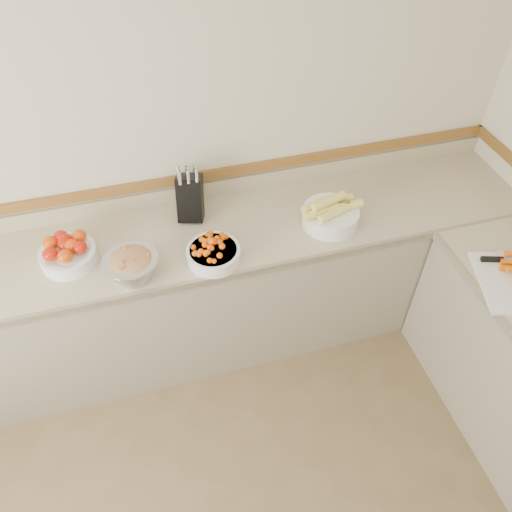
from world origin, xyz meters
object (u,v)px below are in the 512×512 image
object	(u,v)px
knife_block	(190,197)
cherry_tomato_bowl	(213,252)
tomato_bowl	(67,252)
rhubarb_bowl	(132,266)
corn_bowl	(330,214)

from	to	relation	value
knife_block	cherry_tomato_bowl	bearing A→B (deg)	-83.35
tomato_bowl	rhubarb_bowl	bearing A→B (deg)	-33.21
tomato_bowl	rhubarb_bowl	xyz separation A→B (m)	(0.30, -0.20, 0.02)
knife_block	tomato_bowl	distance (m)	0.69
tomato_bowl	rhubarb_bowl	size ratio (longest dim) A/B	1.04
corn_bowl	rhubarb_bowl	size ratio (longest dim) A/B	1.25
knife_block	corn_bowl	xyz separation A→B (m)	(0.71, -0.26, -0.07)
cherry_tomato_bowl	rhubarb_bowl	size ratio (longest dim) A/B	1.01
corn_bowl	rhubarb_bowl	world-z (taller)	corn_bowl
tomato_bowl	cherry_tomato_bowl	xyz separation A→B (m)	(0.70, -0.19, -0.01)
knife_block	cherry_tomato_bowl	distance (m)	0.38
rhubarb_bowl	corn_bowl	bearing A→B (deg)	5.84
knife_block	tomato_bowl	size ratio (longest dim) A/B	1.17
tomato_bowl	cherry_tomato_bowl	distance (m)	0.73
rhubarb_bowl	knife_block	bearing A→B (deg)	46.22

